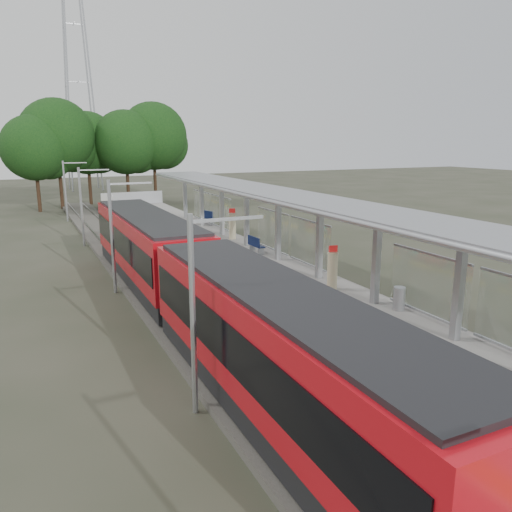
{
  "coord_description": "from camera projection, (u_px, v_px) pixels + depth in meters",
  "views": [
    {
      "loc": [
        -10.04,
        -4.69,
        7.16
      ],
      "look_at": [
        -1.08,
        14.2,
        2.3
      ],
      "focal_mm": 35.0,
      "sensor_mm": 36.0,
      "label": 1
    }
  ],
  "objects": [
    {
      "name": "bench_mid",
      "position": [
        255.0,
        244.0,
        27.87
      ],
      "size": [
        0.47,
        1.38,
        0.93
      ],
      "rotation": [
        0.0,
        0.0,
        0.04
      ],
      "color": "#101E50",
      "rests_on": "platform"
    },
    {
      "name": "catenary_masts",
      "position": [
        114.0,
        233.0,
        23.4
      ],
      "size": [
        2.08,
        48.16,
        5.4
      ],
      "color": "#9EA0A5",
      "rests_on": "ground"
    },
    {
      "name": "bench_far",
      "position": [
        208.0,
        217.0,
        37.46
      ],
      "size": [
        0.93,
        1.56,
        1.02
      ],
      "rotation": [
        0.0,
        0.0,
        0.33
      ],
      "color": "#101E50",
      "rests_on": "platform"
    },
    {
      "name": "trackbed",
      "position": [
        148.0,
        281.0,
        25.63
      ],
      "size": [
        3.0,
        70.0,
        0.24
      ],
      "primitive_type": "cube",
      "color": "#59544C",
      "rests_on": "ground"
    },
    {
      "name": "info_pillar_near",
      "position": [
        332.0,
        271.0,
        20.92
      ],
      "size": [
        0.43,
        0.43,
        1.9
      ],
      "rotation": [
        0.0,
        0.0,
        -0.16
      ],
      "color": "beige",
      "rests_on": "platform"
    },
    {
      "name": "train",
      "position": [
        192.0,
        280.0,
        18.7
      ],
      "size": [
        2.74,
        27.6,
        3.62
      ],
      "color": "black",
      "rests_on": "ground"
    },
    {
      "name": "canopy",
      "position": [
        289.0,
        204.0,
        23.9
      ],
      "size": [
        3.27,
        38.0,
        3.66
      ],
      "color": "#9EA0A5",
      "rests_on": "platform"
    },
    {
      "name": "tactile_strip",
      "position": [
        184.0,
        260.0,
        26.24
      ],
      "size": [
        0.6,
        50.0,
        0.02
      ],
      "primitive_type": "cube",
      "color": "yellow",
      "rests_on": "platform"
    },
    {
      "name": "info_pillar_far",
      "position": [
        232.0,
        226.0,
        31.74
      ],
      "size": [
        0.44,
        0.44,
        1.96
      ],
      "rotation": [
        0.0,
        0.0,
        -0.43
      ],
      "color": "beige",
      "rests_on": "platform"
    },
    {
      "name": "tree_cluster",
      "position": [
        97.0,
        140.0,
        54.11
      ],
      "size": [
        19.9,
        11.0,
        11.47
      ],
      "color": "#382316",
      "rests_on": "ground"
    },
    {
      "name": "litter_bin",
      "position": [
        399.0,
        299.0,
        18.48
      ],
      "size": [
        0.53,
        0.53,
        0.88
      ],
      "primitive_type": "cylinder",
      "rotation": [
        0.0,
        0.0,
        -0.27
      ],
      "color": "#9EA0A5",
      "rests_on": "platform"
    },
    {
      "name": "platform",
      "position": [
        229.0,
        264.0,
        27.42
      ],
      "size": [
        6.0,
        50.0,
        1.0
      ],
      "primitive_type": "cube",
      "color": "gray",
      "rests_on": "ground"
    },
    {
      "name": "pylon",
      "position": [
        76.0,
        53.0,
        69.45
      ],
      "size": [
        8.0,
        4.0,
        38.0
      ],
      "primitive_type": null,
      "color": "#9EA0A5",
      "rests_on": "ground"
    },
    {
      "name": "end_fence",
      "position": [
        132.0,
        198.0,
        49.13
      ],
      "size": [
        6.0,
        0.1,
        1.2
      ],
      "primitive_type": "cube",
      "color": "#9EA0A5",
      "rests_on": "platform"
    }
  ]
}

